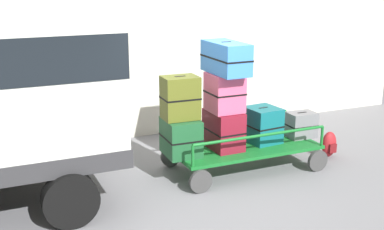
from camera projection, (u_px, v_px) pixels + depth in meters
The scene contains 12 objects.
ground_plane at pixel (204, 190), 7.40m from camera, with size 40.00×40.00×0.00m, color slate.
building_wall at pixel (136, 3), 9.30m from camera, with size 12.00×0.38×5.00m.
luggage_cart at pixel (244, 149), 8.14m from camera, with size 2.38×1.20×0.39m.
cart_railing at pixel (244, 128), 8.04m from camera, with size 2.28×1.06×0.33m.
suitcase_left_bottom at pixel (181, 137), 7.63m from camera, with size 0.52×0.62×0.56m.
suitcase_left_middle at pixel (180, 98), 7.49m from camera, with size 0.54×0.41×0.64m.
suitcase_midleft_bottom at pixel (224, 130), 7.91m from camera, with size 0.46×0.65×0.60m.
suitcase_midleft_middle at pixel (225, 92), 7.74m from camera, with size 0.48×0.52×0.59m.
suitcase_midleft_top at pixel (226, 58), 7.58m from camera, with size 0.44×0.89×0.47m.
suitcase_center_bottom at pixel (263, 125), 8.22m from camera, with size 0.53×0.56×0.57m.
suitcase_midright_bottom at pixel (301, 125), 8.47m from camera, with size 0.48×0.36×0.42m.
backpack at pixel (329, 144), 8.70m from camera, with size 0.27×0.22×0.44m.
Camera 1 is at (-2.94, -6.16, 3.05)m, focal length 47.99 mm.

